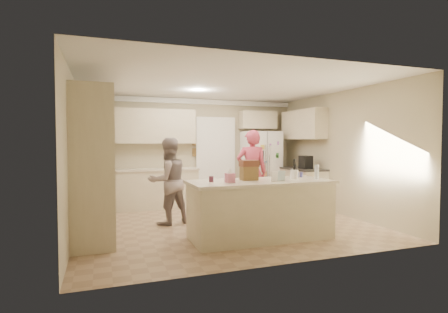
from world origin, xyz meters
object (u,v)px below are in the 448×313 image
object	(u,v)px
coffee_maker	(306,162)
utensil_crock	(294,174)
island_base	(260,211)
teen_girl	(252,172)
tissue_box	(230,178)
teen_boy	(168,181)
refrigerator	(261,167)
dollhouse_body	(249,173)

from	to	relation	value
coffee_maker	utensil_crock	bearing A→B (deg)	-127.12
island_base	teen_girl	xyz separation A→B (m)	(0.66, 1.83, 0.45)
tissue_box	teen_boy	world-z (taller)	teen_boy
refrigerator	teen_girl	bearing A→B (deg)	-120.00
island_base	teen_girl	world-z (taller)	teen_girl
island_base	teen_boy	distance (m)	1.91
dollhouse_body	teen_girl	size ratio (longest dim) A/B	0.15
utensil_crock	dollhouse_body	world-z (taller)	dollhouse_body
tissue_box	teen_girl	distance (m)	2.28
refrigerator	island_base	size ratio (longest dim) A/B	0.82
coffee_maker	teen_girl	size ratio (longest dim) A/B	0.17
refrigerator	coffee_maker	bearing A→B (deg)	-58.19
utensil_crock	teen_girl	xyz separation A→B (m)	(0.01, 1.78, -0.11)
refrigerator	tissue_box	xyz separation A→B (m)	(-2.00, -3.11, 0.10)
coffee_maker	island_base	size ratio (longest dim) A/B	0.14
island_base	utensil_crock	bearing A→B (deg)	4.40
teen_boy	coffee_maker	bearing A→B (deg)	170.26
island_base	refrigerator	bearing A→B (deg)	64.36
utensil_crock	tissue_box	bearing A→B (deg)	-172.87
refrigerator	island_base	distance (m)	3.38
island_base	dollhouse_body	world-z (taller)	dollhouse_body
coffee_maker	island_base	world-z (taller)	coffee_maker
refrigerator	utensil_crock	distance (m)	3.07
refrigerator	dollhouse_body	xyz separation A→B (m)	(-1.60, -2.91, 0.14)
refrigerator	dollhouse_body	world-z (taller)	refrigerator
dollhouse_body	teen_girl	world-z (taller)	teen_girl
island_base	dollhouse_body	xyz separation A→B (m)	(-0.15, 0.10, 0.60)
island_base	teen_boy	xyz separation A→B (m)	(-1.21, 1.43, 0.37)
island_base	tissue_box	world-z (taller)	tissue_box
utensil_crock	tissue_box	distance (m)	1.21
island_base	dollhouse_body	distance (m)	0.62
tissue_box	dollhouse_body	size ratio (longest dim) A/B	0.54
teen_boy	tissue_box	bearing A→B (deg)	95.40
tissue_box	teen_boy	xyz separation A→B (m)	(-0.66, 1.53, -0.19)
coffee_maker	teen_boy	xyz separation A→B (m)	(-3.26, -0.47, -0.26)
island_base	utensil_crock	world-z (taller)	utensil_crock
utensil_crock	teen_girl	size ratio (longest dim) A/B	0.08
refrigerator	island_base	xyz separation A→B (m)	(-1.45, -3.01, -0.46)
island_base	utensil_crock	xyz separation A→B (m)	(0.65, 0.05, 0.56)
utensil_crock	tissue_box	xyz separation A→B (m)	(-1.20, -0.15, -0.00)
refrigerator	dollhouse_body	bearing A→B (deg)	-115.34
refrigerator	dollhouse_body	size ratio (longest dim) A/B	6.92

